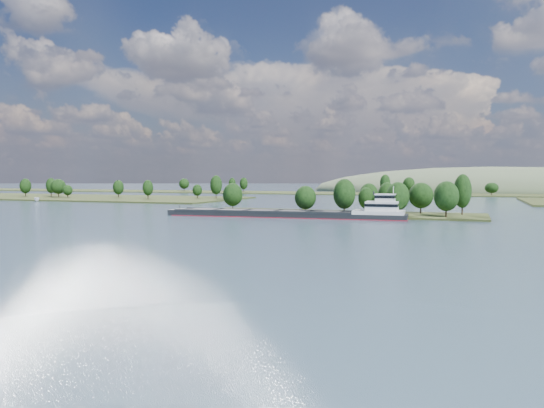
% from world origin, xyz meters
% --- Properties ---
extents(ground, '(1800.00, 1800.00, 0.00)m').
position_xyz_m(ground, '(0.00, 120.00, 0.00)').
color(ground, '#394E62').
rests_on(ground, ground).
extents(tree_island, '(100.00, 30.00, 14.82)m').
position_xyz_m(tree_island, '(7.34, 179.03, 3.92)').
color(tree_island, '#293216').
rests_on(tree_island, ground).
extents(left_bank, '(300.00, 80.00, 14.86)m').
position_xyz_m(left_bank, '(-228.81, 260.08, 0.90)').
color(left_bank, '#293216').
rests_on(left_bank, ground).
extents(back_shoreline, '(900.00, 60.00, 15.54)m').
position_xyz_m(back_shoreline, '(7.69, 399.82, 0.71)').
color(back_shoreline, '#293216').
rests_on(back_shoreline, ground).
extents(hill_west, '(320.00, 160.00, 44.00)m').
position_xyz_m(hill_west, '(60.00, 500.00, 0.00)').
color(hill_west, '#48573C').
rests_on(hill_west, ground).
extents(cargo_barge, '(80.78, 14.72, 10.86)m').
position_xyz_m(cargo_barge, '(-8.05, 162.60, 1.37)').
color(cargo_barge, black).
rests_on(cargo_barge, ground).
extents(motorboat, '(6.57, 5.73, 2.47)m').
position_xyz_m(motorboat, '(-170.92, 215.90, 1.23)').
color(motorboat, white).
rests_on(motorboat, ground).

